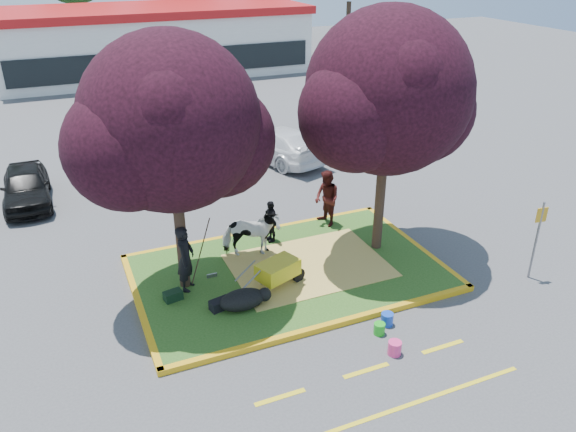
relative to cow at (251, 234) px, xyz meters
name	(u,v)px	position (x,y,z in m)	size (l,w,h in m)	color
ground	(289,275)	(0.68, -1.16, -0.83)	(90.00, 90.00, 0.00)	#424244
median_island	(289,272)	(0.68, -1.16, -0.76)	(8.00, 5.00, 0.15)	#265019
curb_near	(332,325)	(0.68, -3.74, -0.76)	(8.30, 0.16, 0.15)	gold
curb_far	(257,232)	(0.68, 1.42, -0.76)	(8.30, 0.16, 0.15)	gold
curb_left	(139,306)	(-3.40, -1.16, -0.76)	(0.16, 5.30, 0.15)	gold
curb_right	(413,244)	(4.76, -1.16, -0.76)	(0.16, 5.30, 0.15)	gold
straw_bedding	(309,265)	(1.28, -1.16, -0.68)	(4.20, 3.00, 0.01)	#D2BC56
tree_purple_left	(172,131)	(-2.10, -0.78, 3.53)	(5.06, 4.20, 6.51)	black
tree_purple_right	(389,100)	(3.60, -0.98, 3.73)	(5.30, 4.40, 6.82)	black
fire_lane_stripe_a	(280,397)	(-1.32, -5.36, -0.83)	(1.10, 0.12, 0.01)	yellow
fire_lane_stripe_b	(366,371)	(0.68, -5.36, -0.83)	(1.10, 0.12, 0.01)	yellow
fire_lane_stripe_c	(443,347)	(2.68, -5.36, -0.83)	(1.10, 0.12, 0.01)	yellow
fire_lane_long	(397,409)	(0.68, -6.56, -0.83)	(6.00, 0.10, 0.01)	yellow
retail_building	(155,39)	(2.68, 26.82, 1.42)	(20.40, 8.40, 4.40)	silver
cow	(251,234)	(0.00, 0.00, 0.00)	(0.74, 1.62, 1.37)	silver
calf	(242,300)	(-1.08, -2.36, -0.43)	(1.15, 0.65, 0.50)	black
handler	(186,258)	(-2.09, -0.94, 0.21)	(0.65, 0.43, 1.78)	black
visitor_a	(327,199)	(2.87, 0.94, 0.22)	(0.87, 0.68, 1.80)	#3F1312
visitor_b	(271,221)	(0.85, 0.63, -0.03)	(0.76, 0.32, 1.30)	black
wheelbarrow	(278,270)	(0.11, -1.80, -0.18)	(1.94, 0.99, 0.74)	black
gear_bag_dark	(220,304)	(-1.59, -2.16, -0.55)	(0.51, 0.28, 0.26)	black
gear_bag_green	(173,296)	(-2.57, -1.32, -0.56)	(0.45, 0.28, 0.24)	black
sign_post	(538,233)	(6.66, -3.86, 0.55)	(0.32, 0.07, 2.27)	slate
bucket_green	(379,329)	(1.60, -4.38, -0.69)	(0.27, 0.27, 0.29)	green
bucket_pink	(395,348)	(1.53, -5.13, -0.67)	(0.31, 0.31, 0.33)	#E9337C
bucket_blue	(387,319)	(1.95, -4.15, -0.67)	(0.30, 0.30, 0.32)	blue
car_black	(26,186)	(-5.87, 6.76, -0.18)	(1.54, 3.83, 1.30)	black
car_silver	(133,167)	(-2.16, 7.11, -0.15)	(1.45, 4.17, 1.37)	#929599
car_red	(153,161)	(-1.32, 7.56, -0.19)	(2.15, 4.65, 1.29)	#9A200C
car_white	(276,144)	(3.77, 7.39, -0.14)	(1.94, 4.78, 1.39)	white
car_grey	(341,132)	(7.04, 7.80, -0.13)	(1.48, 4.25, 1.40)	#5B5D63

